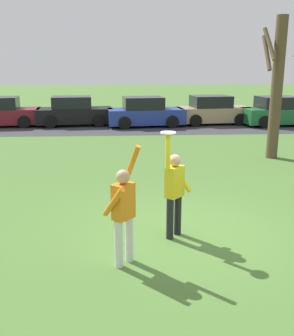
# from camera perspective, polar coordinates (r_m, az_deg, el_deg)

# --- Properties ---
(ground_plane) EXTENTS (120.00, 120.00, 0.00)m
(ground_plane) POSITION_cam_1_polar(r_m,az_deg,el_deg) (8.11, 5.36, -9.13)
(ground_plane) COLOR #4C7533
(person_catcher) EXTENTS (0.55, 0.57, 2.08)m
(person_catcher) POSITION_cam_1_polar(r_m,az_deg,el_deg) (7.53, 4.00, -3.00)
(person_catcher) COLOR black
(person_catcher) RESTS_ON ground_plane
(person_defender) EXTENTS (0.65, 0.66, 2.05)m
(person_defender) POSITION_cam_1_polar(r_m,az_deg,el_deg) (6.48, -3.43, -5.99)
(person_defender) COLOR silver
(person_defender) RESTS_ON ground_plane
(frisbee_disc) EXTENTS (0.28, 0.28, 0.02)m
(frisbee_disc) POSITION_cam_1_polar(r_m,az_deg,el_deg) (7.09, 3.10, 5.14)
(frisbee_disc) COLOR white
(frisbee_disc) RESTS_ON person_catcher
(parked_car_maroon) EXTENTS (4.27, 2.38, 1.59)m
(parked_car_maroon) POSITION_cam_1_polar(r_m,az_deg,el_deg) (23.03, -20.44, 7.49)
(parked_car_maroon) COLOR maroon
(parked_car_maroon) RESTS_ON ground_plane
(parked_car_black) EXTENTS (4.27, 2.38, 1.59)m
(parked_car_black) POSITION_cam_1_polar(r_m,az_deg,el_deg) (22.35, -10.53, 7.97)
(parked_car_black) COLOR black
(parked_car_black) RESTS_ON ground_plane
(parked_car_blue) EXTENTS (4.27, 2.38, 1.59)m
(parked_car_blue) POSITION_cam_1_polar(r_m,az_deg,el_deg) (21.62, -0.26, 7.99)
(parked_car_blue) COLOR #233893
(parked_car_blue) RESTS_ON ground_plane
(parked_car_tan) EXTENTS (4.27, 2.38, 1.59)m
(parked_car_tan) POSITION_cam_1_polar(r_m,az_deg,el_deg) (22.80, 9.44, 8.15)
(parked_car_tan) COLOR tan
(parked_car_tan) RESTS_ON ground_plane
(parked_car_green) EXTENTS (4.27, 2.38, 1.59)m
(parked_car_green) POSITION_cam_1_polar(r_m,az_deg,el_deg) (23.17, 18.56, 7.69)
(parked_car_green) COLOR #1E6633
(parked_car_green) RESTS_ON ground_plane
(parking_strip) EXTENTS (28.51, 6.40, 0.01)m
(parking_strip) POSITION_cam_1_polar(r_m,az_deg,el_deg) (22.17, 4.49, 6.23)
(parking_strip) COLOR #38383D
(parking_strip) RESTS_ON ground_plane
(bare_tree_tall) EXTENTS (1.42, 1.51, 5.10)m
(bare_tree_tall) POSITION_cam_1_polar(r_m,az_deg,el_deg) (14.67, 18.37, 11.44)
(bare_tree_tall) COLOR brown
(bare_tree_tall) RESTS_ON ground_plane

